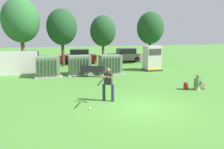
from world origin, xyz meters
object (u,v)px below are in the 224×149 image
transformer_mid_east (110,65)px  sports_ball (90,108)px  transformer_west (48,67)px  park_bench (92,70)px  generator_enclosure (152,58)px  backpack (186,86)px  transformer_mid_west (80,65)px  seated_spectator (199,84)px  parked_car_left_of_center (79,57)px  batter (108,83)px  parked_car_right_of_center (125,55)px  parked_car_leftmost (27,59)px

transformer_mid_east → sports_ball: 9.01m
transformer_west → park_bench: transformer_west is taller
generator_enclosure → backpack: size_ratio=5.23×
transformer_mid_west → park_bench: (0.81, -1.29, -0.25)m
seated_spectator → parked_car_left_of_center: 15.18m
generator_enclosure → parked_car_left_of_center: bearing=131.7°
transformer_mid_west → parked_car_left_of_center: 7.12m
transformer_west → seated_spectator: size_ratio=2.18×
transformer_mid_east → sports_ball: transformer_mid_east is taller
generator_enclosure → seated_spectator: size_ratio=2.39×
sports_ball → parked_car_left_of_center: size_ratio=0.02×
transformer_mid_east → parked_car_left_of_center: size_ratio=0.48×
transformer_west → sports_ball: size_ratio=23.33×
backpack → parked_car_left_of_center: 14.68m
generator_enclosure → batter: generator_enclosure is taller
park_bench → parked_car_left_of_center: 8.37m
sports_ball → transformer_west: bearing=102.3°
transformer_mid_east → park_bench: size_ratio=1.14×
seated_spectator → backpack: 0.80m
transformer_mid_east → parked_car_right_of_center: (3.98, 7.40, -0.04)m
batter → sports_ball: 1.75m
transformer_west → parked_car_right_of_center: size_ratio=0.50×
sports_ball → backpack: bearing=16.6°
backpack → parked_car_left_of_center: (-4.92, 13.82, 0.54)m
generator_enclosure → parked_car_right_of_center: generator_enclosure is taller
batter → sports_ball: batter is taller
transformer_mid_west → transformer_mid_east: bearing=-6.8°
seated_spectator → backpack: bearing=160.2°
transformer_west → batter: (2.99, -7.53, 0.19)m
batter → sports_ball: (-1.14, -0.95, -0.93)m
batter → parked_car_left_of_center: 14.79m
park_bench → batter: 6.45m
backpack → parked_car_right_of_center: size_ratio=0.10×
transformer_west → backpack: (8.28, -6.57, -0.57)m
seated_spectator → batter: bearing=-173.4°
parked_car_leftmost → park_bench: bearing=-53.9°
transformer_west → park_bench: 3.55m
seated_spectator → parked_car_right_of_center: bearing=89.6°
backpack → parked_car_leftmost: 16.77m
parked_car_left_of_center → transformer_mid_east: bearing=-76.4°
parked_car_leftmost → transformer_mid_west: bearing=-53.1°
park_bench → backpack: (4.92, -5.45, -0.32)m
transformer_mid_west → park_bench: bearing=-58.0°
transformer_mid_west → seated_spectator: (6.46, -7.01, -0.41)m
transformer_mid_east → park_bench: transformer_mid_east is taller
transformer_mid_east → backpack: bearing=-64.0°
parked_car_left_of_center → seated_spectator: bearing=-68.1°
park_bench → seated_spectator: size_ratio=1.91×
transformer_west → seated_spectator: 11.32m
batter → seated_spectator: size_ratio=1.81×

